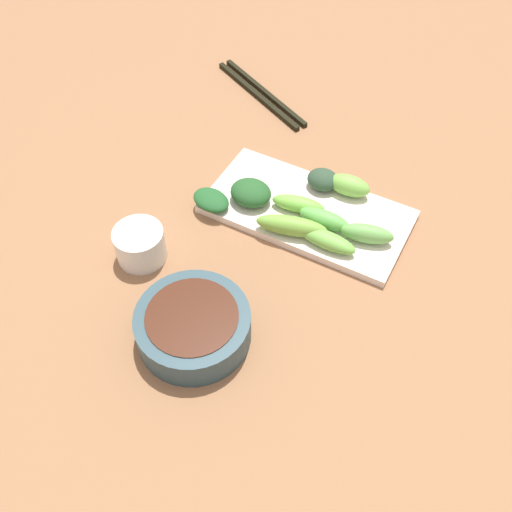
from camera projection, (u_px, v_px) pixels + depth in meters
tabletop at (283, 254)px, 0.80m from camera, size 2.10×2.10×0.02m
sauce_bowl at (193, 325)px, 0.69m from camera, size 0.14×0.14×0.04m
serving_plate at (308, 212)px, 0.83m from camera, size 0.14×0.29×0.01m
broccoli_stalk_0 at (349, 185)px, 0.83m from camera, size 0.04×0.06×0.03m
broccoli_stalk_1 at (324, 219)px, 0.79m from camera, size 0.03×0.07×0.03m
broccoli_leafy_2 at (211, 200)px, 0.82m from camera, size 0.05×0.06×0.02m
broccoli_stalk_3 at (367, 234)px, 0.77m from camera, size 0.04×0.08×0.03m
broccoli_leafy_4 at (251, 193)px, 0.82m from camera, size 0.05×0.06×0.03m
broccoli_leafy_5 at (320, 179)px, 0.84m from camera, size 0.04×0.05×0.03m
broccoli_stalk_6 at (293, 226)px, 0.78m from camera, size 0.05×0.10×0.03m
broccoli_stalk_7 at (298, 204)px, 0.81m from camera, size 0.04×0.08×0.02m
broccoli_stalk_8 at (327, 240)px, 0.77m from camera, size 0.03×0.08×0.02m
chopsticks at (261, 94)px, 1.01m from camera, size 0.12×0.22×0.01m
tea_cup at (140, 245)px, 0.76m from camera, size 0.07×0.07×0.05m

